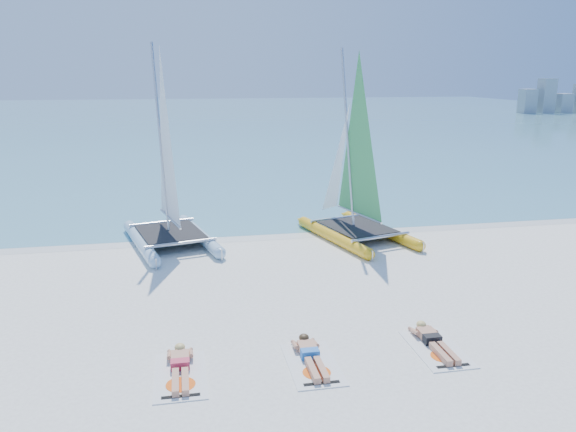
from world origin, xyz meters
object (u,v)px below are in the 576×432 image
towel_a (181,376)px  sunbather_c (433,340)px  catamaran_blue (167,184)px  sunbather_a (180,366)px  sunbather_b (310,355)px  catamaran_yellow (351,177)px  towel_c (437,349)px  towel_b (313,364)px

towel_a → sunbather_c: bearing=2.9°
catamaran_blue → sunbather_a: catamaran_blue is taller
sunbather_a → sunbather_b: bearing=-1.3°
catamaran_blue → towel_a: size_ratio=3.76×
catamaran_yellow → sunbather_c: 8.85m
towel_a → towel_c: size_ratio=1.00×
towel_c → sunbather_a: bearing=178.8°
catamaran_blue → sunbather_a: size_ratio=4.03×
catamaran_blue → towel_c: catamaran_blue is taller
towel_b → towel_a: bearing=178.7°
catamaran_yellow → towel_c: 9.06m
catamaran_yellow → sunbather_a: (-6.11, -8.66, -2.02)m
catamaran_yellow → catamaran_blue: bearing=163.6°
catamaran_blue → towel_c: (5.65, -8.92, -2.07)m
towel_b → towel_c: same height
towel_a → catamaran_blue: bearing=91.8°
sunbather_b → catamaran_blue: bearing=108.2°
sunbather_b → sunbather_a: bearing=178.7°
catamaran_yellow → sunbather_b: size_ratio=3.94×
sunbather_a → sunbather_c: size_ratio=1.00×
towel_a → sunbather_b: 2.62m
catamaran_yellow → sunbather_c: size_ratio=3.94×
sunbather_c → towel_a: bearing=-177.1°
catamaran_yellow → towel_a: bearing=-139.7°
sunbather_b → towel_b: bearing=-90.0°
catamaran_blue → sunbather_b: 9.53m
catamaran_yellow → sunbather_c: bearing=-110.1°
sunbather_a → sunbather_c: (5.36, 0.08, 0.00)m
towel_b → towel_c: (2.74, 0.13, 0.00)m
sunbather_b → sunbather_c: 2.75m
sunbather_a → towel_b: sunbather_a is taller
sunbather_b → towel_c: size_ratio=0.93×
sunbather_a → towel_b: (2.62, -0.25, -0.11)m
catamaran_blue → towel_b: (2.91, -9.05, -2.07)m
towel_c → sunbather_c: sunbather_c is taller
towel_b → sunbather_c: bearing=6.8°
catamaran_blue → catamaran_yellow: bearing=-15.1°
sunbather_a → sunbather_c: bearing=0.8°
towel_b → sunbather_c: size_ratio=1.07×
sunbather_b → sunbather_c: same height
towel_c → towel_b: bearing=-177.2°
catamaran_yellow → sunbather_a: bearing=-140.3°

